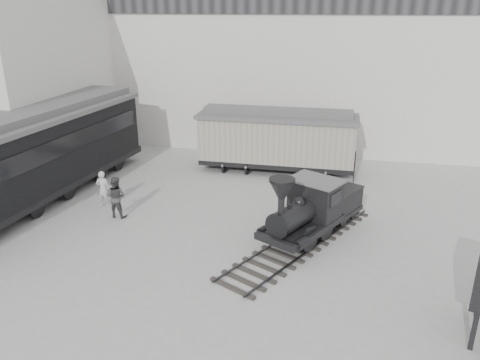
% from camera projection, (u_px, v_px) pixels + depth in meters
% --- Properties ---
extents(ground, '(90.00, 90.00, 0.00)m').
position_uv_depth(ground, '(243.00, 276.00, 15.58)').
color(ground, '#9E9E9B').
extents(north_wall, '(34.00, 2.51, 11.00)m').
position_uv_depth(north_wall, '(296.00, 58.00, 27.34)').
color(north_wall, silver).
rests_on(north_wall, ground).
extents(west_pavilion, '(7.00, 12.11, 9.00)m').
position_uv_depth(west_pavilion, '(25.00, 81.00, 25.97)').
color(west_pavilion, silver).
rests_on(west_pavilion, ground).
extents(locomotive, '(5.43, 8.19, 2.93)m').
position_uv_depth(locomotive, '(310.00, 212.00, 17.78)').
color(locomotive, '#2D2925').
rests_on(locomotive, ground).
extents(boxcar, '(8.39, 2.62, 3.44)m').
position_uv_depth(boxcar, '(277.00, 139.00, 24.89)').
color(boxcar, black).
rests_on(boxcar, ground).
extents(passenger_coach, '(4.54, 14.94, 3.94)m').
position_uv_depth(passenger_coach, '(34.00, 155.00, 20.90)').
color(passenger_coach, black).
rests_on(passenger_coach, ground).
extents(visitor_a, '(0.64, 0.45, 1.68)m').
position_uv_depth(visitor_a, '(103.00, 189.00, 20.70)').
color(visitor_a, silver).
rests_on(visitor_a, ground).
extents(visitor_b, '(0.91, 0.73, 1.79)m').
position_uv_depth(visitor_b, '(116.00, 197.00, 19.69)').
color(visitor_b, '#424243').
rests_on(visitor_b, ground).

